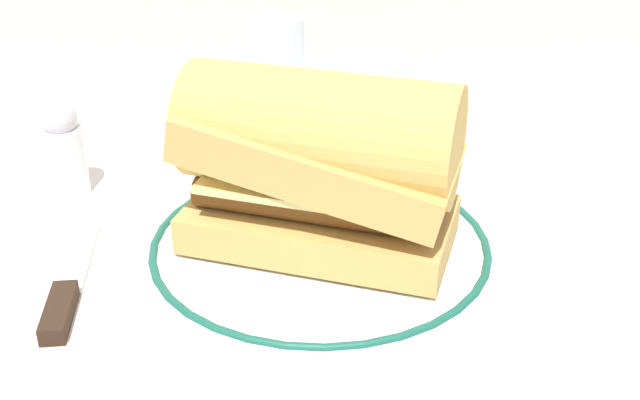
{
  "coord_description": "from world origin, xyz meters",
  "views": [
    {
      "loc": [
        0.02,
        -0.49,
        0.31
      ],
      "look_at": [
        0.03,
        0.0,
        0.04
      ],
      "focal_mm": 44.85,
      "sensor_mm": 36.0,
      "label": 1
    }
  ],
  "objects_px": {
    "butter_knife": "(68,287)",
    "plate": "(320,245)",
    "drinking_glass": "(276,78)",
    "salt_shaker": "(64,149)",
    "sausage_sandwich": "(320,159)"
  },
  "relations": [
    {
      "from": "salt_shaker",
      "to": "butter_knife",
      "type": "relative_size",
      "value": 0.56
    },
    {
      "from": "plate",
      "to": "salt_shaker",
      "type": "distance_m",
      "value": 0.23
    },
    {
      "from": "plate",
      "to": "sausage_sandwich",
      "type": "xyz_separation_m",
      "value": [
        0.0,
        0.0,
        0.07
      ]
    },
    {
      "from": "sausage_sandwich",
      "to": "drinking_glass",
      "type": "height_order",
      "value": "sausage_sandwich"
    },
    {
      "from": "drinking_glass",
      "to": "salt_shaker",
      "type": "distance_m",
      "value": 0.22
    },
    {
      "from": "sausage_sandwich",
      "to": "butter_knife",
      "type": "bearing_deg",
      "value": -147.32
    },
    {
      "from": "butter_knife",
      "to": "plate",
      "type": "bearing_deg",
      "value": 14.41
    },
    {
      "from": "sausage_sandwich",
      "to": "butter_knife",
      "type": "height_order",
      "value": "sausage_sandwich"
    },
    {
      "from": "plate",
      "to": "butter_knife",
      "type": "distance_m",
      "value": 0.18
    },
    {
      "from": "drinking_glass",
      "to": "salt_shaker",
      "type": "bearing_deg",
      "value": -138.5
    },
    {
      "from": "butter_knife",
      "to": "sausage_sandwich",
      "type": "bearing_deg",
      "value": 14.41
    },
    {
      "from": "plate",
      "to": "drinking_glass",
      "type": "distance_m",
      "value": 0.26
    },
    {
      "from": "plate",
      "to": "sausage_sandwich",
      "type": "relative_size",
      "value": 1.27
    },
    {
      "from": "sausage_sandwich",
      "to": "drinking_glass",
      "type": "distance_m",
      "value": 0.25
    },
    {
      "from": "sausage_sandwich",
      "to": "drinking_glass",
      "type": "bearing_deg",
      "value": 116.73
    }
  ]
}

